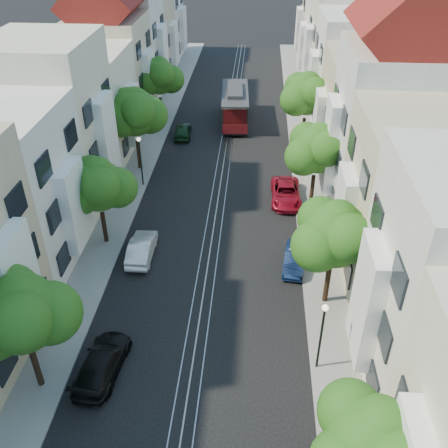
% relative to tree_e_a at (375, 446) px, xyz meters
% --- Properties ---
extents(ground, '(200.00, 200.00, 0.00)m').
position_rel_tree_e_a_xyz_m(ground, '(-7.26, 31.02, -4.40)').
color(ground, black).
rests_on(ground, ground).
extents(sidewalk_east, '(2.50, 80.00, 0.12)m').
position_rel_tree_e_a_xyz_m(sidewalk_east, '(-0.01, 31.02, -4.34)').
color(sidewalk_east, gray).
rests_on(sidewalk_east, ground).
extents(sidewalk_west, '(2.50, 80.00, 0.12)m').
position_rel_tree_e_a_xyz_m(sidewalk_west, '(-14.51, 31.02, -4.34)').
color(sidewalk_west, gray).
rests_on(sidewalk_west, ground).
extents(rail_left, '(0.06, 80.00, 0.02)m').
position_rel_tree_e_a_xyz_m(rail_left, '(-7.81, 31.02, -4.39)').
color(rail_left, gray).
rests_on(rail_left, ground).
extents(rail_slot, '(0.06, 80.00, 0.02)m').
position_rel_tree_e_a_xyz_m(rail_slot, '(-7.26, 31.02, -4.39)').
color(rail_slot, gray).
rests_on(rail_slot, ground).
extents(rail_right, '(0.06, 80.00, 0.02)m').
position_rel_tree_e_a_xyz_m(rail_right, '(-6.71, 31.02, -4.39)').
color(rail_right, gray).
rests_on(rail_right, ground).
extents(lane_line, '(0.08, 80.00, 0.01)m').
position_rel_tree_e_a_xyz_m(lane_line, '(-7.26, 31.02, -4.40)').
color(lane_line, tan).
rests_on(lane_line, ground).
extents(townhouses_east, '(7.75, 72.00, 12.00)m').
position_rel_tree_e_a_xyz_m(townhouses_east, '(4.61, 30.94, 0.79)').
color(townhouses_east, beige).
rests_on(townhouses_east, ground).
extents(townhouses_west, '(7.75, 72.00, 11.76)m').
position_rel_tree_e_a_xyz_m(townhouses_west, '(-19.13, 30.94, 0.68)').
color(townhouses_west, silver).
rests_on(townhouses_west, ground).
extents(tree_e_a, '(4.72, 3.87, 6.27)m').
position_rel_tree_e_a_xyz_m(tree_e_a, '(0.00, 0.00, 0.00)').
color(tree_e_a, black).
rests_on(tree_e_a, ground).
extents(tree_e_b, '(4.93, 4.08, 6.68)m').
position_rel_tree_e_a_xyz_m(tree_e_b, '(0.00, 12.00, 0.34)').
color(tree_e_b, black).
rests_on(tree_e_b, ground).
extents(tree_e_c, '(4.84, 3.99, 6.52)m').
position_rel_tree_e_a_xyz_m(tree_e_c, '(0.00, 23.00, 0.20)').
color(tree_e_c, black).
rests_on(tree_e_c, ground).
extents(tree_e_d, '(5.01, 4.16, 6.85)m').
position_rel_tree_e_a_xyz_m(tree_e_d, '(0.00, 34.00, 0.47)').
color(tree_e_d, black).
rests_on(tree_e_d, ground).
extents(tree_w_a, '(4.93, 4.08, 6.68)m').
position_rel_tree_e_a_xyz_m(tree_w_a, '(-14.40, 5.00, 0.34)').
color(tree_w_a, black).
rests_on(tree_w_a, ground).
extents(tree_w_b, '(4.72, 3.87, 6.27)m').
position_rel_tree_e_a_xyz_m(tree_w_b, '(-14.40, 17.00, 0.00)').
color(tree_w_b, black).
rests_on(tree_w_b, ground).
extents(tree_w_c, '(5.13, 4.28, 7.09)m').
position_rel_tree_e_a_xyz_m(tree_w_c, '(-14.40, 28.00, 0.67)').
color(tree_w_c, black).
rests_on(tree_w_c, ground).
extents(tree_w_d, '(4.84, 3.99, 6.52)m').
position_rel_tree_e_a_xyz_m(tree_w_d, '(-14.40, 39.00, 0.20)').
color(tree_w_d, black).
rests_on(tree_w_d, ground).
extents(lamp_east, '(0.32, 0.32, 4.16)m').
position_rel_tree_e_a_xyz_m(lamp_east, '(-0.96, 7.02, -1.55)').
color(lamp_east, black).
rests_on(lamp_east, ground).
extents(lamp_west, '(0.32, 0.32, 4.16)m').
position_rel_tree_e_a_xyz_m(lamp_west, '(-13.56, 25.02, -1.55)').
color(lamp_west, black).
rests_on(lamp_west, ground).
extents(cable_car, '(3.10, 8.63, 3.27)m').
position_rel_tree_e_a_xyz_m(cable_car, '(-6.76, 39.21, -2.46)').
color(cable_car, black).
rests_on(cable_car, ground).
extents(parked_car_e_mid, '(1.72, 3.81, 1.21)m').
position_rel_tree_e_a_xyz_m(parked_car_e_mid, '(-1.70, 15.25, -3.79)').
color(parked_car_e_mid, '#0B1939').
rests_on(parked_car_e_mid, ground).
extents(parked_car_e_far, '(2.27, 4.85, 1.34)m').
position_rel_tree_e_a_xyz_m(parked_car_e_far, '(-1.99, 23.48, -3.73)').
color(parked_car_e_far, maroon).
rests_on(parked_car_e_far, ground).
extents(parked_car_w_near, '(2.31, 4.77, 1.34)m').
position_rel_tree_e_a_xyz_m(parked_car_w_near, '(-11.66, 6.02, -3.73)').
color(parked_car_w_near, black).
rests_on(parked_car_w_near, ground).
extents(parked_car_w_mid, '(1.50, 4.15, 1.36)m').
position_rel_tree_e_a_xyz_m(parked_car_w_mid, '(-11.66, 15.60, -3.72)').
color(parked_car_w_mid, silver).
rests_on(parked_car_w_mid, ground).
extents(parked_car_w_far, '(1.84, 3.99, 1.33)m').
position_rel_tree_e_a_xyz_m(parked_car_w_far, '(-11.66, 35.09, -3.74)').
color(parked_car_w_far, black).
rests_on(parked_car_w_far, ground).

